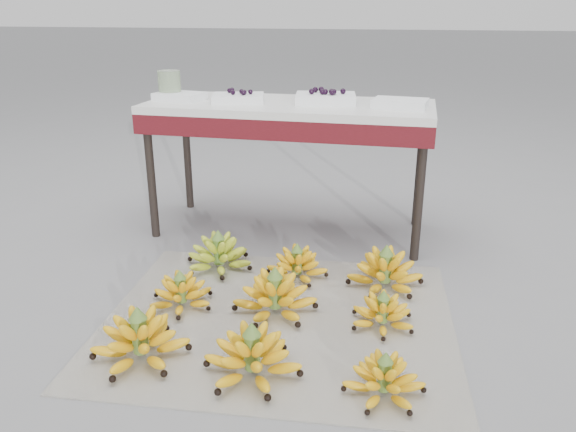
% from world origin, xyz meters
% --- Properties ---
extents(ground, '(60.00, 60.00, 0.00)m').
position_xyz_m(ground, '(0.00, 0.00, 0.00)').
color(ground, slate).
rests_on(ground, ground).
extents(newspaper_mat, '(1.33, 1.15, 0.01)m').
position_xyz_m(newspaper_mat, '(0.02, 0.05, 0.00)').
color(newspaper_mat, silver).
rests_on(newspaper_mat, ground).
extents(bunch_front_left, '(0.32, 0.32, 0.19)m').
position_xyz_m(bunch_front_left, '(-0.36, -0.28, 0.07)').
color(bunch_front_left, yellow).
rests_on(bunch_front_left, newspaper_mat).
extents(bunch_front_center, '(0.39, 0.39, 0.18)m').
position_xyz_m(bunch_front_center, '(0.02, -0.29, 0.07)').
color(bunch_front_center, yellow).
rests_on(bunch_front_center, newspaper_mat).
extents(bunch_front_right, '(0.29, 0.29, 0.15)m').
position_xyz_m(bunch_front_right, '(0.42, -0.30, 0.06)').
color(bunch_front_right, yellow).
rests_on(bunch_front_right, newspaper_mat).
extents(bunch_mid_left, '(0.32, 0.32, 0.15)m').
position_xyz_m(bunch_mid_left, '(-0.36, 0.06, 0.06)').
color(bunch_mid_left, yellow).
rests_on(bunch_mid_left, newspaper_mat).
extents(bunch_mid_center, '(0.34, 0.34, 0.19)m').
position_xyz_m(bunch_mid_center, '(-0.00, 0.10, 0.07)').
color(bunch_mid_center, yellow).
rests_on(bunch_mid_center, newspaper_mat).
extents(bunch_mid_right, '(0.30, 0.30, 0.14)m').
position_xyz_m(bunch_mid_right, '(0.39, 0.09, 0.05)').
color(bunch_mid_right, yellow).
rests_on(bunch_mid_right, newspaper_mat).
extents(bunch_back_left, '(0.37, 0.37, 0.18)m').
position_xyz_m(bunch_back_left, '(-0.33, 0.41, 0.07)').
color(bunch_back_left, '#86A72C').
rests_on(bunch_back_left, newspaper_mat).
extents(bunch_back_center, '(0.33, 0.33, 0.15)m').
position_xyz_m(bunch_back_center, '(0.01, 0.40, 0.06)').
color(bunch_back_center, yellow).
rests_on(bunch_back_center, newspaper_mat).
extents(bunch_back_right, '(0.32, 0.32, 0.18)m').
position_xyz_m(bunch_back_right, '(0.38, 0.39, 0.07)').
color(bunch_back_right, yellow).
rests_on(bunch_back_right, newspaper_mat).
extents(vendor_table, '(1.35, 0.54, 0.65)m').
position_xyz_m(vendor_table, '(-0.14, 0.93, 0.57)').
color(vendor_table, black).
rests_on(vendor_table, ground).
extents(tray_far_left, '(0.25, 0.20, 0.04)m').
position_xyz_m(tray_far_left, '(-0.67, 0.89, 0.67)').
color(tray_far_left, white).
rests_on(tray_far_left, vendor_table).
extents(tray_left, '(0.28, 0.23, 0.06)m').
position_xyz_m(tray_left, '(-0.38, 0.89, 0.67)').
color(tray_left, white).
rests_on(tray_left, vendor_table).
extents(tray_right, '(0.30, 0.24, 0.07)m').
position_xyz_m(tray_right, '(0.03, 0.95, 0.67)').
color(tray_right, white).
rests_on(tray_right, vendor_table).
extents(tray_far_right, '(0.26, 0.20, 0.04)m').
position_xyz_m(tray_far_right, '(0.38, 0.90, 0.67)').
color(tray_far_right, white).
rests_on(tray_far_right, vendor_table).
extents(glass_jar, '(0.14, 0.14, 0.14)m').
position_xyz_m(glass_jar, '(-0.73, 0.91, 0.72)').
color(glass_jar, beige).
rests_on(glass_jar, vendor_table).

